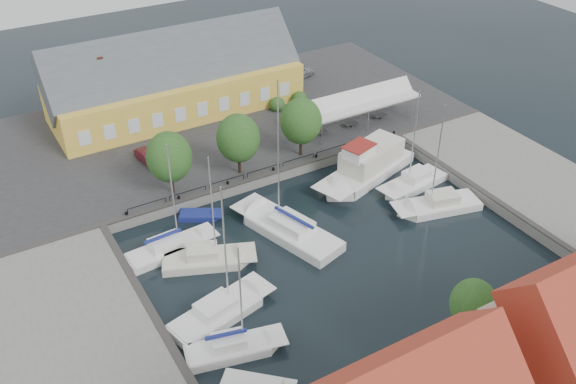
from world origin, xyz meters
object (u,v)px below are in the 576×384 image
object	(u,v)px
west_boat_d	(233,350)
west_boat_a	(170,250)
launch_nw	(200,217)
car_silver	(299,73)
car_red	(149,157)
warehouse	(169,83)
trawler	(367,167)
center_sailboat	(288,231)
east_boat_a	(413,184)
west_boat_b	(207,260)
tent_canopy	(359,103)
east_boat_b	(438,207)
west_boat_c	(220,313)

from	to	relation	value
west_boat_d	west_boat_a	bearing A→B (deg)	88.59
west_boat_d	launch_nw	xyz separation A→B (m)	(4.55, 16.14, -0.18)
car_silver	car_red	xyz separation A→B (m)	(-23.85, -10.35, -0.14)
warehouse	trawler	xyz separation A→B (m)	(12.08, -21.84, -3.41)
center_sailboat	west_boat_d	world-z (taller)	center_sailboat
east_boat_a	west_boat_b	distance (m)	22.35
trawler	west_boat_a	world-z (taller)	west_boat_a
warehouse	tent_canopy	xyz separation A→B (m)	(16.60, -13.86, -0.74)
tent_canopy	west_boat_d	distance (m)	34.77
launch_nw	center_sailboat	bearing A→B (deg)	-47.60
car_red	center_sailboat	bearing A→B (deg)	-76.31
east_boat_b	tent_canopy	bearing A→B (deg)	82.18
trawler	east_boat_b	world-z (taller)	east_boat_b
tent_canopy	east_boat_a	bearing A→B (deg)	-98.18
east_boat_b	west_boat_d	xyz separation A→B (m)	(-24.28, -6.23, 0.01)
east_boat_a	east_boat_b	distance (m)	4.21
west_boat_c	car_red	bearing A→B (deg)	83.15
tent_canopy	car_silver	xyz separation A→B (m)	(0.81, 14.18, -1.90)
tent_canopy	car_red	xyz separation A→B (m)	(-23.04, 3.84, -2.04)
east_boat_a	east_boat_b	xyz separation A→B (m)	(-0.50, -4.18, -0.00)
tent_canopy	center_sailboat	size ratio (longest dim) A/B	0.93
trawler	east_boat_a	size ratio (longest dim) A/B	1.16
east_boat_b	car_red	bearing A→B (deg)	136.35
warehouse	tent_canopy	distance (m)	21.63
east_boat_b	warehouse	bearing A→B (deg)	115.70
west_boat_a	west_boat_d	distance (m)	12.75
launch_nw	east_boat_b	bearing A→B (deg)	-26.67
west_boat_c	car_silver	bearing A→B (deg)	50.92
warehouse	west_boat_b	world-z (taller)	warehouse
west_boat_a	car_red	bearing A→B (deg)	76.85
car_red	trawler	xyz separation A→B (m)	(18.53, -11.82, -0.63)
tent_canopy	center_sailboat	bearing A→B (deg)	-142.66
tent_canopy	trawler	xyz separation A→B (m)	(-4.51, -7.98, -2.67)
car_red	west_boat_a	world-z (taller)	west_boat_a
car_silver	east_boat_b	size ratio (longest dim) A/B	0.40
warehouse	launch_nw	xyz separation A→B (m)	(-5.33, -19.99, -4.34)
car_silver	center_sailboat	bearing A→B (deg)	128.16
car_red	launch_nw	world-z (taller)	car_red
tent_canopy	launch_nw	xyz separation A→B (m)	(-21.93, -6.13, -3.59)
warehouse	car_red	xyz separation A→B (m)	(-6.45, -10.02, -2.79)
tent_canopy	trawler	distance (m)	9.55
car_silver	launch_nw	distance (m)	30.54
west_boat_a	west_boat_d	size ratio (longest dim) A/B	1.10
east_boat_b	center_sailboat	bearing A→B (deg)	165.35
car_silver	warehouse	bearing A→B (deg)	71.91
east_boat_a	west_boat_b	world-z (taller)	east_boat_a
west_boat_b	launch_nw	size ratio (longest dim) A/B	2.57
west_boat_b	launch_nw	distance (m)	6.58
tent_canopy	center_sailboat	distance (m)	20.68
tent_canopy	launch_nw	world-z (taller)	tent_canopy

